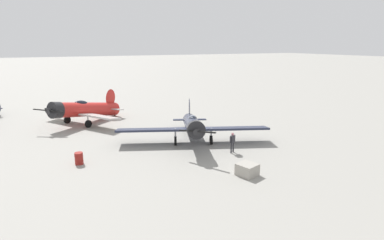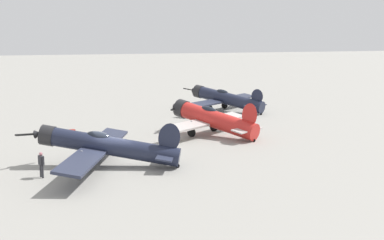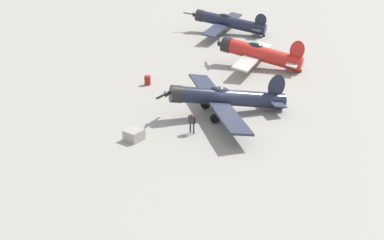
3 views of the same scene
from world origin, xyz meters
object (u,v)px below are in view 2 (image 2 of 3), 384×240
(airplane_foreground, at_px, (105,146))
(airplane_mid_apron, at_px, (212,119))
(airplane_far_line, at_px, (225,99))
(fuel_drum, at_px, (72,135))
(ground_crew_mechanic, at_px, (41,162))

(airplane_foreground, height_order, airplane_mid_apron, airplane_mid_apron)
(airplane_far_line, relative_size, fuel_drum, 13.54)
(airplane_foreground, bearing_deg, ground_crew_mechanic, 41.23)
(ground_crew_mechanic, bearing_deg, airplane_far_line, 23.07)
(airplane_foreground, height_order, fuel_drum, airplane_foreground)
(airplane_foreground, bearing_deg, airplane_far_line, -107.32)
(airplane_foreground, bearing_deg, airplane_mid_apron, -121.82)
(airplane_far_line, height_order, fuel_drum, airplane_far_line)
(airplane_mid_apron, distance_m, ground_crew_mechanic, 17.73)
(airplane_far_line, bearing_deg, airplane_foreground, 105.60)
(ground_crew_mechanic, height_order, fuel_drum, ground_crew_mechanic)
(airplane_foreground, distance_m, airplane_far_line, 27.32)
(airplane_foreground, xyz_separation_m, airplane_mid_apron, (-10.84, -7.79, 0.06))
(ground_crew_mechanic, bearing_deg, airplane_mid_apron, 8.63)
(airplane_mid_apron, relative_size, ground_crew_mechanic, 5.73)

